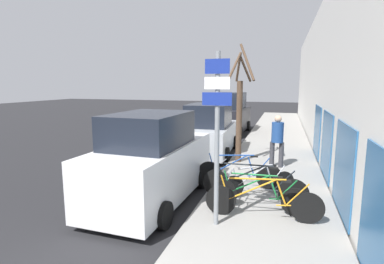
# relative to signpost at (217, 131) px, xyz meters

# --- Properties ---
(ground_plane) EXTENTS (80.00, 80.00, 0.00)m
(ground_plane) POSITION_rel_signpost_xyz_m (-1.65, 7.14, -2.14)
(ground_plane) COLOR black
(sidewalk_curb) EXTENTS (3.20, 32.00, 0.15)m
(sidewalk_curb) POSITION_rel_signpost_xyz_m (0.95, 9.94, -2.06)
(sidewalk_curb) COLOR gray
(sidewalk_curb) RESTS_ON ground
(building_facade) EXTENTS (0.23, 32.00, 6.50)m
(building_facade) POSITION_rel_signpost_xyz_m (2.70, 9.85, 1.09)
(building_facade) COLOR silver
(building_facade) RESTS_ON ground
(signpost) EXTENTS (0.59, 0.12, 3.53)m
(signpost) POSITION_rel_signpost_xyz_m (0.00, 0.00, 0.00)
(signpost) COLOR gray
(signpost) RESTS_ON sidewalk_curb
(bicycle_0) EXTENTS (2.51, 0.44, 0.94)m
(bicycle_0) POSITION_rel_signpost_xyz_m (0.91, 0.55, -1.59)
(bicycle_0) COLOR black
(bicycle_0) RESTS_ON sidewalk_curb
(bicycle_1) EXTENTS (2.28, 0.44, 0.89)m
(bicycle_1) POSITION_rel_signpost_xyz_m (0.79, 0.97, -1.60)
(bicycle_1) COLOR black
(bicycle_1) RESTS_ON sidewalk_curb
(bicycle_2) EXTENTS (2.62, 0.47, 0.98)m
(bicycle_2) POSITION_rel_signpost_xyz_m (0.61, 1.45, -1.57)
(bicycle_2) COLOR black
(bicycle_2) RESTS_ON sidewalk_curb
(bicycle_3) EXTENTS (1.78, 1.11, 0.83)m
(bicycle_3) POSITION_rel_signpost_xyz_m (0.72, 1.91, -1.63)
(bicycle_3) COLOR black
(bicycle_3) RESTS_ON sidewalk_curb
(bicycle_4) EXTENTS (2.37, 0.44, 0.97)m
(bicycle_4) POSITION_rel_signpost_xyz_m (0.11, 2.42, -1.58)
(bicycle_4) COLOR black
(bicycle_4) RESTS_ON sidewalk_curb
(parked_car_0) EXTENTS (2.16, 4.45, 2.34)m
(parked_car_0) POSITION_rel_signpost_xyz_m (-1.95, 1.12, -1.07)
(parked_car_0) COLOR silver
(parked_car_0) RESTS_ON ground
(parked_car_1) EXTENTS (2.21, 4.36, 2.21)m
(parked_car_1) POSITION_rel_signpost_xyz_m (-1.82, 6.81, -1.15)
(parked_car_1) COLOR #B2B7BC
(parked_car_1) RESTS_ON ground
(parked_car_2) EXTENTS (2.14, 4.61, 2.54)m
(parked_car_2) POSITION_rel_signpost_xyz_m (-1.92, 12.69, -0.99)
(parked_car_2) COLOR black
(parked_car_2) RESTS_ON ground
(pedestrian_near) EXTENTS (0.48, 0.41, 1.83)m
(pedestrian_near) POSITION_rel_signpost_xyz_m (1.08, 4.95, -0.93)
(pedestrian_near) COLOR #333338
(pedestrian_near) RESTS_ON sidewalk_curb
(street_tree) EXTENTS (0.92, 2.10, 4.32)m
(street_tree) POSITION_rel_signpost_xyz_m (-0.31, 5.26, -0.02)
(street_tree) COLOR #4C3828
(street_tree) RESTS_ON sidewalk_curb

